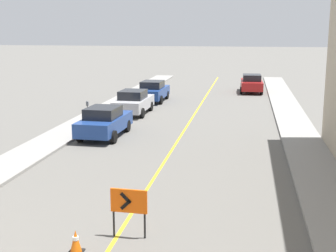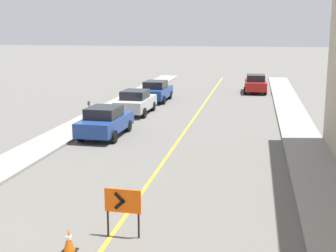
{
  "view_description": "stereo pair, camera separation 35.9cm",
  "coord_description": "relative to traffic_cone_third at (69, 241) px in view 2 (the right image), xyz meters",
  "views": [
    {
      "loc": [
        3.34,
        4.42,
        5.55
      ],
      "look_at": [
        -0.29,
        25.76,
        1.0
      ],
      "focal_mm": 50.0,
      "sensor_mm": 36.0,
      "label": 1
    },
    {
      "loc": [
        3.7,
        4.48,
        5.55
      ],
      "look_at": [
        -0.29,
        25.76,
        1.0
      ],
      "focal_mm": 50.0,
      "sensor_mm": 36.0,
      "label": 2
    }
  ],
  "objects": [
    {
      "name": "sidewalk_left",
      "position": [
        -5.37,
        14.34,
        -0.23
      ],
      "size": [
        2.0,
        58.19,
        0.13
      ],
      "color": "gray",
      "rests_on": "ground_plane"
    },
    {
      "name": "parked_car_curb_mid",
      "position": [
        -3.19,
        19.11,
        0.5
      ],
      "size": [
        1.95,
        4.34,
        1.59
      ],
      "rotation": [
        0.0,
        0.0,
        -0.03
      ],
      "color": "#B7B7BC",
      "rests_on": "ground_plane"
    },
    {
      "name": "parked_car_opposite_side",
      "position": [
        4.49,
        31.11,
        0.5
      ],
      "size": [
        1.95,
        4.36,
        1.59
      ],
      "rotation": [
        0.0,
        0.0,
        0.03
      ],
      "color": "maroon",
      "rests_on": "ground_plane"
    },
    {
      "name": "parked_car_curb_far",
      "position": [
        -3.02,
        24.65,
        0.5
      ],
      "size": [
        1.95,
        4.35,
        1.59
      ],
      "rotation": [
        0.0,
        0.0,
        -0.03
      ],
      "color": "navy",
      "rests_on": "ground_plane"
    },
    {
      "name": "traffic_cone_third",
      "position": [
        0.0,
        0.0,
        0.0
      ],
      "size": [
        0.37,
        0.37,
        0.6
      ],
      "color": "black",
      "rests_on": "ground_plane"
    },
    {
      "name": "parked_car_curb_near",
      "position": [
        -3.12,
        12.47,
        0.5
      ],
      "size": [
        1.95,
        4.36,
        1.59
      ],
      "rotation": [
        0.0,
        0.0,
        -0.04
      ],
      "color": "navy",
      "rests_on": "ground_plane"
    },
    {
      "name": "sidewalk_right",
      "position": [
        6.91,
        14.34,
        -0.23
      ],
      "size": [
        2.0,
        58.19,
        0.13
      ],
      "color": "gray",
      "rests_on": "ground_plane"
    },
    {
      "name": "lane_stripe",
      "position": [
        0.77,
        14.34,
        -0.29
      ],
      "size": [
        0.12,
        58.19,
        0.01
      ],
      "color": "gold",
      "rests_on": "ground_plane"
    },
    {
      "name": "parking_meter_far_curb",
      "position": [
        -4.72,
        14.5,
        0.83
      ],
      "size": [
        0.12,
        0.11,
        1.42
      ],
      "color": "#4C4C51",
      "rests_on": "sidewalk_left"
    },
    {
      "name": "arrow_barricade_primary",
      "position": [
        1.11,
        1.09,
        0.67
      ],
      "size": [
        1.01,
        0.11,
        1.36
      ],
      "rotation": [
        0.0,
        0.0,
        -0.05
      ],
      "color": "#EF560C",
      "rests_on": "ground_plane"
    }
  ]
}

